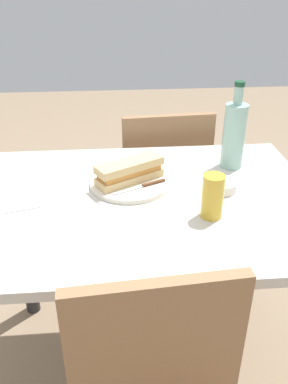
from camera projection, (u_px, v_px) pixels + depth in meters
The scene contains 10 objects.
ground_plane at pixel (144, 362), 1.59m from camera, with size 8.00×8.00×0.00m, color #8C755B.
dining_table at pixel (144, 232), 1.29m from camera, with size 1.07×0.77×0.75m.
chair_near at pixel (163, 184), 1.87m from camera, with size 0.43×0.43×0.85m.
plate_near at pixel (130, 183), 1.29m from camera, with size 0.25×0.25×0.01m, color silver.
baguette_sandwich_near at pixel (130, 171), 1.27m from camera, with size 0.22×0.17×0.07m.
knife_near at pixel (143, 186), 1.25m from camera, with size 0.17×0.09×0.01m.
water_bottle at pixel (234, 134), 1.36m from camera, with size 0.08×0.08×0.30m.
beer_glass at pixel (213, 196), 1.10m from camera, with size 0.06×0.06×0.13m, color gold.
olive_bowl at pixel (221, 186), 1.26m from camera, with size 0.10×0.10×0.03m, color silver.
paper_napkin at pixel (14, 200), 1.21m from camera, with size 0.14×0.14×0.00m, color white.
Camera 1 is at (0.09, 1.06, 1.37)m, focal length 37.81 mm.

